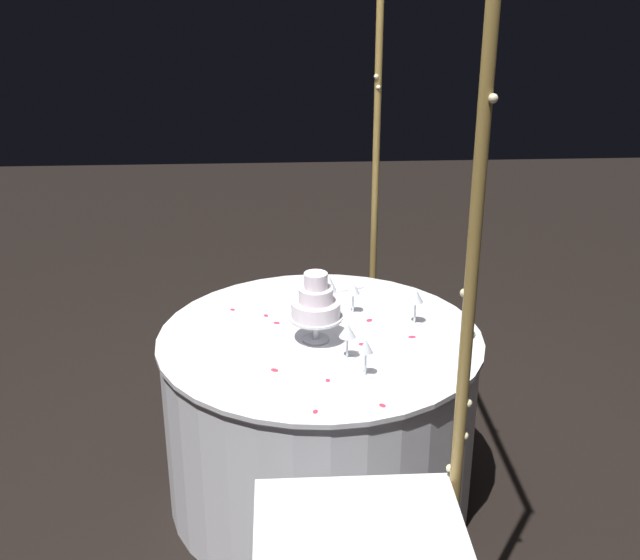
# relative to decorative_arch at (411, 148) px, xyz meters

# --- Properties ---
(ground_plane) EXTENTS (12.00, 12.00, 0.00)m
(ground_plane) POSITION_rel_decorative_arch_xyz_m (-0.00, -0.34, -1.57)
(ground_plane) COLOR black
(decorative_arch) EXTENTS (2.11, 0.06, 2.42)m
(decorative_arch) POSITION_rel_decorative_arch_xyz_m (0.00, 0.00, 0.00)
(decorative_arch) COLOR olive
(decorative_arch) RESTS_ON ground
(main_table) EXTENTS (1.35, 1.35, 0.79)m
(main_table) POSITION_rel_decorative_arch_xyz_m (-0.00, -0.34, -1.17)
(main_table) COLOR white
(main_table) RESTS_ON ground
(tiered_cake) EXTENTS (0.22, 0.22, 0.29)m
(tiered_cake) POSITION_rel_decorative_arch_xyz_m (0.04, -0.36, -0.62)
(tiered_cake) COLOR silver
(tiered_cake) RESTS_ON main_table
(wine_glass_0) EXTENTS (0.06, 0.06, 0.15)m
(wine_glass_0) POSITION_rel_decorative_arch_xyz_m (0.34, -0.19, -0.67)
(wine_glass_0) COLOR silver
(wine_glass_0) RESTS_ON main_table
(wine_glass_1) EXTENTS (0.06, 0.06, 0.16)m
(wine_glass_1) POSITION_rel_decorative_arch_xyz_m (-0.09, 0.06, -0.66)
(wine_glass_1) COLOR silver
(wine_glass_1) RESTS_ON main_table
(wine_glass_2) EXTENTS (0.07, 0.07, 0.15)m
(wine_glass_2) POSITION_rel_decorative_arch_xyz_m (0.20, -0.25, -0.67)
(wine_glass_2) COLOR silver
(wine_glass_2) RESTS_ON main_table
(wine_glass_3) EXTENTS (0.06, 0.06, 0.14)m
(wine_glass_3) POSITION_rel_decorative_arch_xyz_m (-0.21, -0.19, -0.67)
(wine_glass_3) COLOR silver
(wine_glass_3) RESTS_ON main_table
(wine_glass_4) EXTENTS (0.07, 0.07, 0.16)m
(wine_glass_4) POSITION_rel_decorative_arch_xyz_m (-0.28, -0.29, -0.67)
(wine_glass_4) COLOR silver
(wine_glass_4) RESTS_ON main_table
(cake_knife) EXTENTS (0.12, 0.29, 0.01)m
(cake_knife) POSITION_rel_decorative_arch_xyz_m (-0.44, -0.27, -0.78)
(cake_knife) COLOR silver
(cake_knife) RESTS_ON main_table
(rose_petal_0) EXTENTS (0.04, 0.04, 0.00)m
(rose_petal_0) POSITION_rel_decorative_arch_xyz_m (0.28, -0.53, -0.78)
(rose_petal_0) COLOR #E02D47
(rose_petal_0) RESTS_ON main_table
(rose_petal_1) EXTENTS (0.04, 0.04, 0.00)m
(rose_petal_1) POSITION_rel_decorative_arch_xyz_m (-0.13, -0.12, -0.78)
(rose_petal_1) COLOR #E02D47
(rose_petal_1) RESTS_ON main_table
(rose_petal_2) EXTENTS (0.02, 0.02, 0.00)m
(rose_petal_2) POSITION_rel_decorative_arch_xyz_m (0.37, -0.34, -0.78)
(rose_petal_2) COLOR #E02D47
(rose_petal_2) RESTS_ON main_table
(rose_petal_3) EXTENTS (0.02, 0.03, 0.00)m
(rose_petal_3) POSITION_rel_decorative_arch_xyz_m (0.04, 0.03, -0.78)
(rose_petal_3) COLOR #E02D47
(rose_petal_3) RESTS_ON main_table
(rose_petal_4) EXTENTS (0.03, 0.03, 0.00)m
(rose_petal_4) POSITION_rel_decorative_arch_xyz_m (-0.27, -0.72, -0.78)
(rose_petal_4) COLOR #E02D47
(rose_petal_4) RESTS_ON main_table
(rose_petal_5) EXTENTS (0.04, 0.04, 0.00)m
(rose_petal_5) POSITION_rel_decorative_arch_xyz_m (-0.43, -0.29, -0.78)
(rose_petal_5) COLOR #E02D47
(rose_petal_5) RESTS_ON main_table
(rose_petal_6) EXTENTS (0.03, 0.03, 0.00)m
(rose_petal_6) POSITION_rel_decorative_arch_xyz_m (-0.20, -0.57, -0.78)
(rose_petal_6) COLOR #E02D47
(rose_petal_6) RESTS_ON main_table
(rose_petal_7) EXTENTS (0.03, 0.02, 0.00)m
(rose_petal_7) POSITION_rel_decorative_arch_xyz_m (0.59, -0.39, -0.78)
(rose_petal_7) COLOR #E02D47
(rose_petal_7) RESTS_ON main_table
(rose_petal_8) EXTENTS (0.03, 0.04, 0.00)m
(rose_petal_8) POSITION_rel_decorative_arch_xyz_m (-0.13, -0.52, -0.78)
(rose_petal_8) COLOR #E02D47
(rose_petal_8) RESTS_ON main_table
(rose_petal_9) EXTENTS (0.03, 0.03, 0.00)m
(rose_petal_9) POSITION_rel_decorative_arch_xyz_m (0.56, -0.16, -0.78)
(rose_petal_9) COLOR #E02D47
(rose_petal_9) RESTS_ON main_table
(rose_petal_10) EXTENTS (0.03, 0.04, 0.00)m
(rose_petal_10) POSITION_rel_decorative_arch_xyz_m (0.09, -0.18, -0.78)
(rose_petal_10) COLOR #E02D47
(rose_petal_10) RESTS_ON main_table
(rose_petal_11) EXTENTS (0.04, 0.04, 0.00)m
(rose_petal_11) POSITION_rel_decorative_arch_xyz_m (-0.41, -0.28, -0.78)
(rose_petal_11) COLOR #E02D47
(rose_petal_11) RESTS_ON main_table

